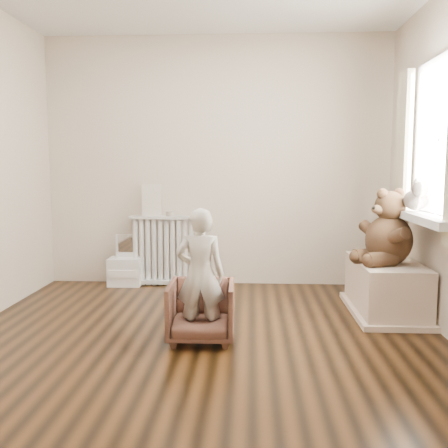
# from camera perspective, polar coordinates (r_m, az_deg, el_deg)

# --- Properties ---
(floor) EXTENTS (3.60, 3.60, 0.01)m
(floor) POSITION_cam_1_polar(r_m,az_deg,el_deg) (3.71, -2.77, -13.19)
(floor) COLOR black
(floor) RESTS_ON ground
(back_wall) EXTENTS (3.60, 0.02, 2.60)m
(back_wall) POSITION_cam_1_polar(r_m,az_deg,el_deg) (5.28, -0.83, 7.12)
(back_wall) COLOR beige
(back_wall) RESTS_ON ground
(front_wall) EXTENTS (3.60, 0.02, 2.60)m
(front_wall) POSITION_cam_1_polar(r_m,az_deg,el_deg) (1.71, -9.27, 7.95)
(front_wall) COLOR beige
(front_wall) RESTS_ON ground
(window) EXTENTS (0.03, 0.90, 1.10)m
(window) POSITION_cam_1_polar(r_m,az_deg,el_deg) (4.02, 23.72, 8.83)
(window) COLOR white
(window) RESTS_ON right_wall
(window_sill) EXTENTS (0.22, 1.10, 0.06)m
(window_sill) POSITION_cam_1_polar(r_m,az_deg,el_deg) (4.01, 22.13, 0.61)
(window_sill) COLOR silver
(window_sill) RESTS_ON right_wall
(curtain_right) EXTENTS (0.06, 0.26, 1.30)m
(curtain_right) POSITION_cam_1_polar(r_m,az_deg,el_deg) (4.53, 19.82, 7.94)
(curtain_right) COLOR beige
(curtain_right) RESTS_ON right_wall
(radiator) EXTENTS (0.70, 0.13, 0.74)m
(radiator) POSITION_cam_1_polar(r_m,az_deg,el_deg) (5.30, -6.94, -2.81)
(radiator) COLOR silver
(radiator) RESTS_ON floor
(paper_doll) EXTENTS (0.20, 0.02, 0.33)m
(paper_doll) POSITION_cam_1_polar(r_m,az_deg,el_deg) (5.26, -8.27, 2.72)
(paper_doll) COLOR beige
(paper_doll) RESTS_ON radiator
(tin_a) EXTENTS (0.09, 0.09, 0.05)m
(tin_a) POSITION_cam_1_polar(r_m,az_deg,el_deg) (5.24, -6.19, 1.19)
(tin_a) COLOR #A59E8C
(tin_a) RESTS_ON radiator
(toy_vanity) EXTENTS (0.34, 0.24, 0.54)m
(toy_vanity) POSITION_cam_1_polar(r_m,az_deg,el_deg) (5.38, -11.23, -4.00)
(toy_vanity) COLOR silver
(toy_vanity) RESTS_ON floor
(armchair) EXTENTS (0.47, 0.49, 0.44)m
(armchair) POSITION_cam_1_polar(r_m,az_deg,el_deg) (3.65, -2.61, -9.90)
(armchair) COLOR brown
(armchair) RESTS_ON floor
(child) EXTENTS (0.35, 0.23, 0.95)m
(child) POSITION_cam_1_polar(r_m,az_deg,el_deg) (3.53, -2.71, -5.83)
(child) COLOR beige
(child) RESTS_ON armchair
(toy_bench) EXTENTS (0.51, 0.96, 0.45)m
(toy_bench) POSITION_cam_1_polar(r_m,az_deg,el_deg) (4.52, 17.99, -7.21)
(toy_bench) COLOR beige
(toy_bench) RESTS_ON floor
(teddy_bear) EXTENTS (0.61, 0.54, 0.61)m
(teddy_bear) POSITION_cam_1_polar(r_m,az_deg,el_deg) (4.33, 18.33, -1.49)
(teddy_bear) COLOR #321F11
(teddy_bear) RESTS_ON toy_bench
(plush_cat) EXTENTS (0.18, 0.30, 0.25)m
(plush_cat) POSITION_cam_1_polar(r_m,az_deg,el_deg) (4.22, 21.04, 2.71)
(plush_cat) COLOR slate
(plush_cat) RESTS_ON window_sill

